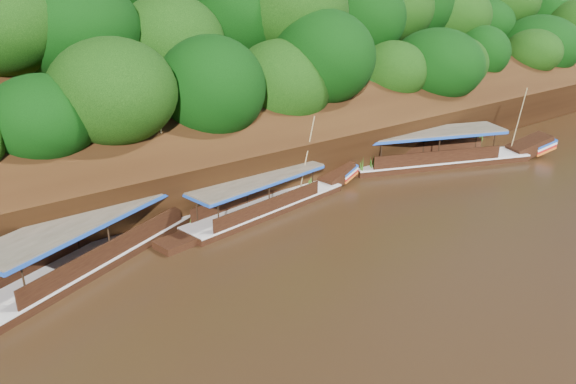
% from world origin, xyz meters
% --- Properties ---
extents(ground, '(160.00, 160.00, 0.00)m').
position_xyz_m(ground, '(0.00, 0.00, 0.00)').
color(ground, black).
rests_on(ground, ground).
extents(riverbank, '(120.00, 30.06, 19.40)m').
position_xyz_m(riverbank, '(-0.01, 22.73, 1.89)').
color(riverbank, black).
rests_on(riverbank, ground).
extents(boat_0, '(16.11, 8.10, 6.22)m').
position_xyz_m(boat_0, '(13.71, 7.35, 0.60)').
color(boat_0, black).
rests_on(boat_0, ground).
extents(boat_1, '(13.70, 3.81, 5.87)m').
position_xyz_m(boat_1, '(-1.76, 8.52, 0.53)').
color(boat_1, black).
rests_on(boat_1, ground).
extents(boat_2, '(16.46, 8.85, 6.89)m').
position_xyz_m(boat_2, '(-11.29, 9.02, 0.61)').
color(boat_2, black).
rests_on(boat_2, ground).
extents(reeds, '(49.71, 2.12, 1.96)m').
position_xyz_m(reeds, '(-3.23, 9.71, 0.86)').
color(reeds, '#316318').
rests_on(reeds, ground).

